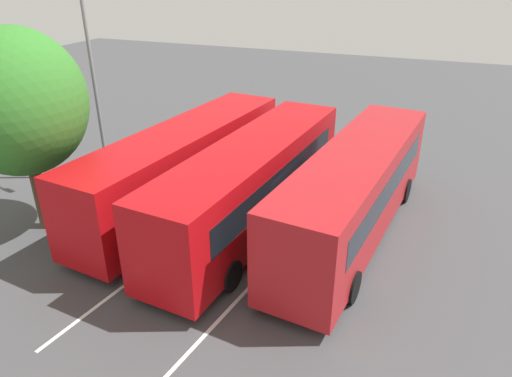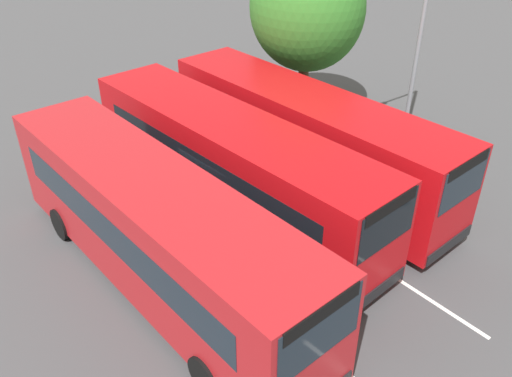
# 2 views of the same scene
# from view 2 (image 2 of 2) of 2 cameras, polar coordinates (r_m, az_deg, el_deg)

# --- Properties ---
(ground_plane) EXTENTS (77.02, 77.02, 0.00)m
(ground_plane) POSITION_cam_2_polar(r_m,az_deg,el_deg) (17.16, -2.47, -3.10)
(ground_plane) COLOR #424244
(bus_far_left) EXTENTS (11.71, 3.67, 3.37)m
(bus_far_left) POSITION_cam_2_polar(r_m,az_deg,el_deg) (13.82, -10.87, -4.18)
(bus_far_left) COLOR #AD191E
(bus_far_left) RESTS_ON ground
(bus_center_left) EXTENTS (11.69, 3.46, 3.37)m
(bus_center_left) POSITION_cam_2_polar(r_m,az_deg,el_deg) (16.30, -2.67, 2.54)
(bus_center_left) COLOR #B70C11
(bus_center_left) RESTS_ON ground
(bus_center_right) EXTENTS (11.71, 3.65, 3.37)m
(bus_center_right) POSITION_cam_2_polar(r_m,az_deg,el_deg) (18.10, 5.50, 5.61)
(bus_center_right) COLOR #B70C11
(bus_center_right) RESTS_ON ground
(street_lamp) EXTENTS (0.70, 2.84, 8.96)m
(street_lamp) POSITION_cam_2_polar(r_m,az_deg,el_deg) (20.21, 17.20, 17.23)
(street_lamp) COLOR gray
(street_lamp) RESTS_ON ground
(depot_tree) EXTENTS (4.81, 4.33, 7.36)m
(depot_tree) POSITION_cam_2_polar(r_m,az_deg,el_deg) (22.25, 5.52, 18.86)
(depot_tree) COLOR #4C3823
(depot_tree) RESTS_ON ground
(lane_stripe_outer_left) EXTENTS (16.42, 2.44, 0.01)m
(lane_stripe_outer_left) POSITION_cam_2_polar(r_m,az_deg,el_deg) (16.23, -6.81, -5.69)
(lane_stripe_outer_left) COLOR silver
(lane_stripe_outer_left) RESTS_ON ground
(lane_stripe_inner_left) EXTENTS (16.42, 2.44, 0.01)m
(lane_stripe_inner_left) POSITION_cam_2_polar(r_m,az_deg,el_deg) (18.21, 1.38, -0.75)
(lane_stripe_inner_left) COLOR silver
(lane_stripe_inner_left) RESTS_ON ground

